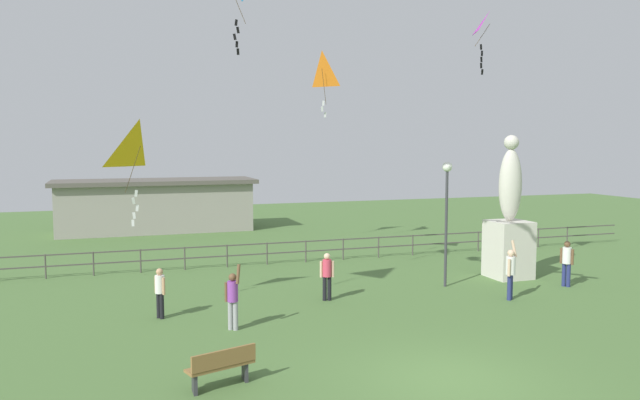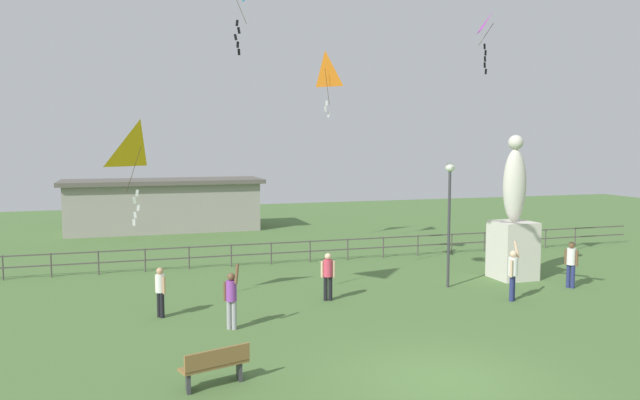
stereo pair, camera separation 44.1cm
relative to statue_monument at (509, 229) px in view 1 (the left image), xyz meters
The scene contains 14 objects.
ground_plane 11.55m from the statue_monument, 131.63° to the right, with size 80.00×80.00×0.00m, color #4C7038.
statue_monument is the anchor object (origin of this frame).
lamppost 3.42m from the statue_monument, 169.55° to the right, with size 0.36×0.36×4.52m.
park_bench 14.46m from the statue_monument, 149.38° to the right, with size 1.55×0.85×0.85m.
person_0 3.70m from the statue_monument, 124.44° to the right, with size 0.50×0.39×1.97m.
person_2 2.45m from the statue_monument, 62.00° to the right, with size 0.31×0.46×1.66m.
person_3 11.89m from the statue_monument, 163.62° to the right, with size 0.43×0.43×1.88m.
person_4 7.95m from the statue_monument, behind, with size 0.47×0.29×1.58m.
person_5 13.32m from the statue_monument, behind, with size 0.28×0.40×1.50m.
kite_2 14.04m from the statue_monument, behind, with size 1.35×1.29×3.10m.
kite_3 7.60m from the statue_monument, 164.63° to the right, with size 0.91×1.02×2.22m.
kite_4 9.40m from the statue_monument, 158.89° to the left, with size 0.85×0.88×2.51m.
waterfront_railing 9.77m from the statue_monument, 145.50° to the left, with size 36.06×0.06×0.95m.
pavilion_building 21.17m from the statue_monument, 124.31° to the left, with size 11.50×4.01×3.04m.
Camera 1 is at (-6.99, -11.71, 5.19)m, focal length 35.16 mm.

